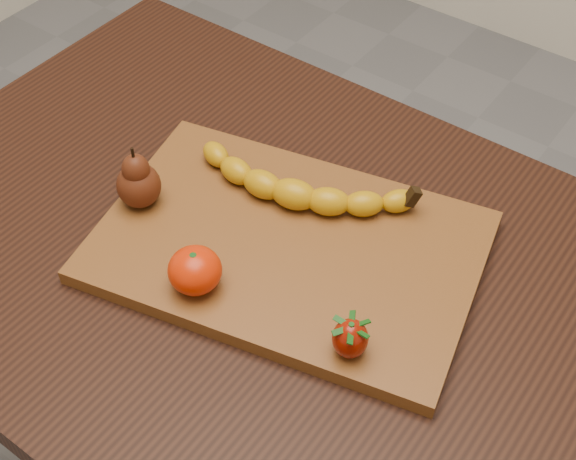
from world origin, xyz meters
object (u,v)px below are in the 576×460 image
Objects in this scene: mandarin at (195,270)px; pear at (137,176)px; table at (257,296)px; cutting_board at (288,247)px.

pear is at bearing 156.60° from mandarin.
cutting_board reaches higher than table.
pear is 0.16m from mandarin.
mandarin is at bearing -123.77° from cutting_board.
cutting_board is at bearing 22.93° from table.
mandarin is (0.14, -0.06, -0.02)m from pear.
table is 0.12m from cutting_board.
pear reaches higher than table.
cutting_board is 0.13m from mandarin.
table is 0.22m from pear.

